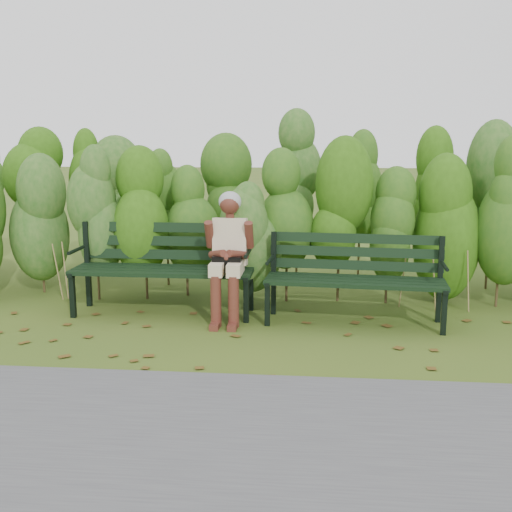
{
  "coord_description": "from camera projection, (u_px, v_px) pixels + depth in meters",
  "views": [
    {
      "loc": [
        0.55,
        -5.51,
        1.87
      ],
      "look_at": [
        0.0,
        0.35,
        0.75
      ],
      "focal_mm": 42.0,
      "sensor_mm": 36.0,
      "label": 1
    }
  ],
  "objects": [
    {
      "name": "bench_right",
      "position": [
        355.0,
        271.0,
        6.26
      ],
      "size": [
        1.88,
        0.75,
        0.92
      ],
      "color": "black",
      "rests_on": "ground"
    },
    {
      "name": "seated_woman",
      "position": [
        229.0,
        247.0,
        6.33
      ],
      "size": [
        0.52,
        0.76,
        1.36
      ],
      "color": "beige",
      "rests_on": "ground"
    },
    {
      "name": "leaf_litter",
      "position": [
        280.0,
        341.0,
        5.72
      ],
      "size": [
        5.98,
        2.27,
        0.01
      ],
      "color": "#573F16",
      "rests_on": "ground"
    },
    {
      "name": "footpath",
      "position": [
        217.0,
        454.0,
        3.64
      ],
      "size": [
        60.0,
        2.5,
        0.01
      ],
      "primitive_type": "cube",
      "color": "#474749",
      "rests_on": "ground"
    },
    {
      "name": "ground",
      "position": [
        253.0,
        339.0,
        5.79
      ],
      "size": [
        80.0,
        80.0,
        0.0
      ],
      "primitive_type": "plane",
      "color": "#3B561B"
    },
    {
      "name": "bench_left",
      "position": [
        165.0,
        260.0,
        6.63
      ],
      "size": [
        1.98,
        0.65,
        0.99
      ],
      "color": "black",
      "rests_on": "ground"
    },
    {
      "name": "hedge_band",
      "position": [
        267.0,
        193.0,
        7.38
      ],
      "size": [
        11.04,
        1.67,
        2.42
      ],
      "color": "#47381E",
      "rests_on": "ground"
    }
  ]
}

